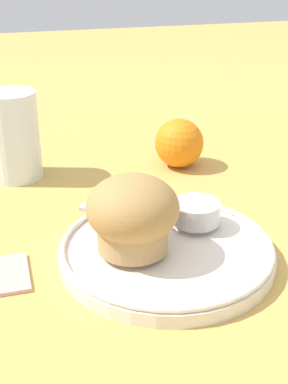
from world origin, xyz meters
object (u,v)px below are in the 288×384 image
(muffin, at_px, (133,214))
(butter_knife, at_px, (147,213))
(orange_fruit, at_px, (179,143))
(juice_glass, at_px, (13,136))

(muffin, height_order, butter_knife, muffin)
(muffin, distance_m, butter_knife, 0.08)
(muffin, height_order, orange_fruit, muffin)
(butter_knife, distance_m, orange_fruit, 0.19)
(muffin, bearing_deg, juice_glass, 110.87)
(butter_knife, height_order, orange_fruit, orange_fruit)
(muffin, relative_size, juice_glass, 0.76)
(orange_fruit, bearing_deg, butter_knife, -119.58)
(butter_knife, bearing_deg, juice_glass, 152.31)
(juice_glass, bearing_deg, butter_knife, -55.86)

